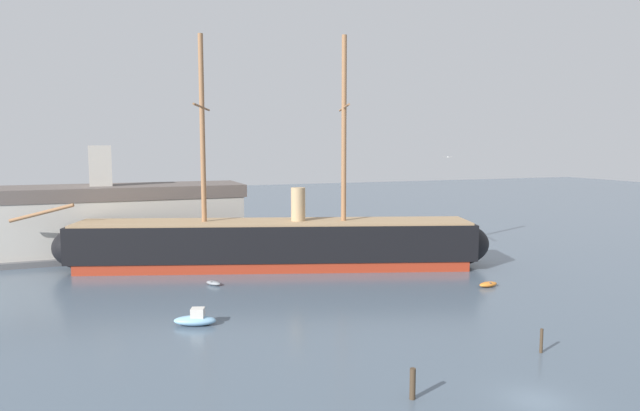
{
  "coord_description": "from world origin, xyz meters",
  "views": [
    {
      "loc": [
        -25.98,
        -27.91,
        16.74
      ],
      "look_at": [
        -2.94,
        31.94,
        9.81
      ],
      "focal_mm": 31.7,
      "sensor_mm": 36.0,
      "label": 1
    }
  ],
  "objects": [
    {
      "name": "ground_plane",
      "position": [
        0.0,
        0.0,
        0.0
      ],
      "size": [
        400.0,
        400.0,
        0.0
      ],
      "primitive_type": "plane",
      "color": "#4C5B6B"
    },
    {
      "name": "tall_ship",
      "position": [
        -4.5,
        45.13,
        3.34
      ],
      "size": [
        62.68,
        25.31,
        31.15
      ],
      "color": "maroon",
      "rests_on": "ground"
    },
    {
      "name": "motorboat_mid_left",
      "position": [
        -18.48,
        23.86,
        0.58
      ],
      "size": [
        4.23,
        2.84,
        1.64
      ],
      "color": "#7FB2D6",
      "rests_on": "ground"
    },
    {
      "name": "dinghy_mid_right",
      "position": [
        16.07,
        25.9,
        0.3
      ],
      "size": [
        2.65,
        1.4,
        0.6
      ],
      "color": "orange",
      "rests_on": "ground"
    },
    {
      "name": "dinghy_alongside_bow",
      "position": [
        -14.13,
        38.37,
        0.26
      ],
      "size": [
        2.02,
        2.34,
        0.52
      ],
      "color": "gray",
      "rests_on": "ground"
    },
    {
      "name": "dinghy_alongside_stern",
      "position": [
        19.34,
        39.43,
        0.33
      ],
      "size": [
        2.9,
        1.68,
        0.64
      ],
      "color": "#236670",
      "rests_on": "ground"
    },
    {
      "name": "motorboat_far_left",
      "position": [
        -26.57,
        53.86,
        0.69
      ],
      "size": [
        2.36,
        4.83,
        1.96
      ],
      "color": "#1E284C",
      "rests_on": "ground"
    },
    {
      "name": "dinghy_far_right",
      "position": [
        30.08,
        50.07,
        0.21
      ],
      "size": [
        0.88,
        1.81,
        0.42
      ],
      "color": "silver",
      "rests_on": "ground"
    },
    {
      "name": "motorboat_distant_centre",
      "position": [
        0.77,
        65.2,
        0.48
      ],
      "size": [
        3.41,
        1.8,
        1.37
      ],
      "color": "gold",
      "rests_on": "ground"
    },
    {
      "name": "mooring_piling_nearest",
      "position": [
        -7.45,
        3.22,
        1.05
      ],
      "size": [
        0.39,
        0.39,
        2.1
      ],
      "primitive_type": "cylinder",
      "color": "#423323",
      "rests_on": "ground"
    },
    {
      "name": "mooring_piling_left_pair",
      "position": [
        6.53,
        6.79,
        1.0
      ],
      "size": [
        0.25,
        0.25,
        1.99
      ],
      "primitive_type": "cylinder",
      "color": "#423323",
      "rests_on": "ground"
    },
    {
      "name": "dockside_warehouse_left",
      "position": [
        -29.65,
        63.51,
        5.27
      ],
      "size": [
        52.78,
        13.92,
        16.61
      ],
      "color": "#565659",
      "rests_on": "ground"
    },
    {
      "name": "seagull_in_flight",
      "position": [
        11.06,
        27.43,
        15.33
      ],
      "size": [
        1.05,
        0.41,
        0.13
      ],
      "color": "silver"
    }
  ]
}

